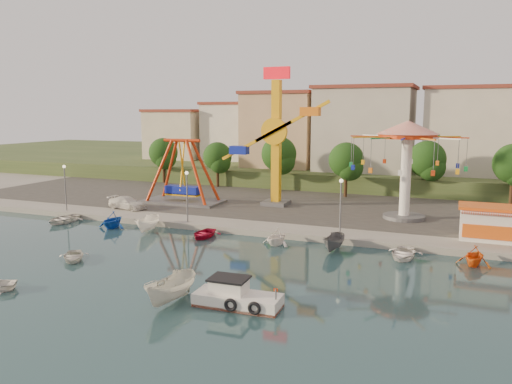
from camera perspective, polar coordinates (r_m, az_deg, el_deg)
The scene contains 33 objects.
ground at distance 37.84m, azimuth -7.00°, elevation -9.20°, with size 200.00×200.00×0.00m, color #132D36.
quay_deck at distance 95.70m, azimuth 11.23°, elevation 2.01°, with size 200.00×100.00×0.60m, color #9E998E.
asphalt_pad at distance 64.80m, azimuth 5.90°, elevation -0.92°, with size 90.00×28.00×0.01m, color #4C4944.
hill_terrace at distance 100.45m, azimuth 11.79°, elevation 3.01°, with size 200.00×60.00×3.00m, color #384C26.
pirate_ship_ride at distance 62.83m, azimuth -8.40°, elevation 2.20°, with size 10.00×5.00×8.00m.
kamikaze_tower at distance 59.77m, azimuth 2.68°, elevation 5.73°, with size 9.03×3.10×16.50m.
wave_swinger at distance 54.59m, azimuth 16.88°, elevation 4.89°, with size 11.60×11.60×10.40m.
booth_left at distance 48.92m, azimuth 25.22°, elevation -3.19°, with size 5.40×3.78×3.08m.
lamp_post_0 at distance 61.41m, azimuth -20.94°, elevation 0.32°, with size 0.14×0.14×5.00m, color #59595E.
lamp_post_1 at distance 51.94m, azimuth -7.87°, elevation -0.67°, with size 0.14×0.14×5.00m, color #59595E.
lamp_post_2 at distance 46.21m, azimuth 9.63°, elevation -1.93°, with size 0.14×0.14×5.00m, color #59595E.
tree_0 at distance 81.29m, azimuth -10.55°, elevation 4.46°, with size 4.60×4.60×7.19m.
tree_1 at distance 75.76m, azimuth -4.43°, elevation 4.05°, with size 4.35×4.35×6.80m.
tree_2 at distance 71.42m, azimuth 2.63°, elevation 4.34°, with size 5.02×5.02×7.85m.
tree_3 at distance 67.40m, azimuth 10.28°, elevation 3.61°, with size 4.68×4.68×7.32m.
tree_4 at distance 69.08m, azimuth 18.96°, elevation 3.56°, with size 4.86×4.86×7.60m.
building_0 at distance 92.72m, azimuth -11.46°, elevation 7.13°, with size 9.26×9.53×11.87m, color beige.
building_1 at distance 91.54m, azimuth -3.22°, elevation 6.26°, with size 12.33×9.01×8.63m, color silver.
building_2 at distance 87.27m, azimuth 4.83°, elevation 6.96°, with size 11.95×9.28×11.23m, color tan.
building_3 at distance 81.16m, azimuth 13.53°, elevation 5.86°, with size 12.59×10.50×9.20m, color beige.
building_4 at distance 83.68m, azimuth 23.08°, elevation 5.49°, with size 10.75×9.23×9.24m, color beige.
cabin_motorboat at distance 31.47m, azimuth -2.32°, elevation -12.02°, with size 5.47×2.34×1.90m.
rowboat_a at distance 43.16m, azimuth -20.17°, elevation -6.92°, with size 2.36×3.30×0.68m, color silver.
skiff at distance 32.17m, azimuth -9.65°, elevation -10.93°, with size 1.74×4.62×1.78m, color beige.
van at distance 60.53m, azimuth -14.50°, elevation -1.20°, with size 1.99×4.89×1.42m, color silver.
moored_boat_0 at distance 57.94m, azimuth -21.19°, elevation -2.87°, with size 2.97×4.16×0.86m, color silver.
moored_boat_1 at distance 53.64m, azimuth -16.09°, elevation -3.05°, with size 2.86×3.31×1.75m, color blue.
moored_boat_2 at distance 51.15m, azimuth -12.27°, elevation -3.57°, with size 1.55×4.13×1.59m, color white.
moored_boat_3 at distance 48.06m, azimuth -6.01°, elevation -4.74°, with size 2.59×3.63×0.75m, color #AA0D2C.
moored_boat_4 at distance 45.05m, azimuth 2.38°, elevation -5.11°, with size 2.58×2.99×1.57m, color white.
moored_boat_5 at distance 43.64m, azimuth 8.92°, elevation -5.75°, with size 1.42×3.78×1.46m, color #59585D.
moored_boat_6 at distance 42.87m, azimuth 16.46°, elevation -6.74°, with size 2.85×3.99×0.83m, color white.
moored_boat_7 at distance 42.65m, azimuth 23.70°, elevation -6.68°, with size 2.63×3.04×1.60m, color orange.
Camera 1 is at (17.55, -31.36, 11.85)m, focal length 35.00 mm.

